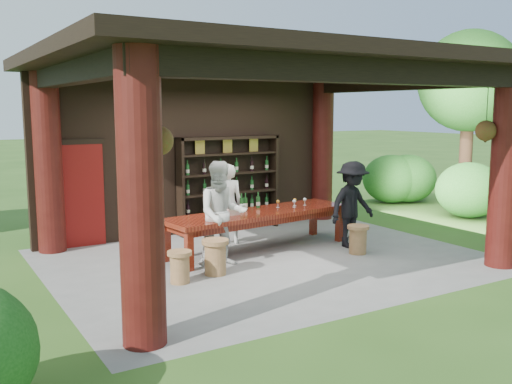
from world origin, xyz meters
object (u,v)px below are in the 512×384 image
wine_shelf (229,184)px  guest_man (352,204)px  host (228,204)px  tasting_table (259,217)px  stool_near_right (358,239)px  stool_far_left (180,266)px  stool_near_left (215,256)px  napkin_basket (232,211)px  guest_woman (222,214)px

wine_shelf → guest_man: wine_shelf is taller
wine_shelf → host: wine_shelf is taller
wine_shelf → tasting_table: 1.93m
tasting_table → stool_near_right: bearing=-38.2°
guest_man → stool_far_left: bearing=179.8°
tasting_table → stool_near_left: 1.75m
guest_man → napkin_basket: bearing=158.3°
stool_far_left → napkin_basket: bearing=35.3°
guest_man → stool_near_left: bearing=179.1°
stool_near_left → stool_far_left: stool_near_left is taller
wine_shelf → stool_near_left: size_ratio=4.07×
wine_shelf → stool_far_left: size_ratio=4.70×
stool_near_right → stool_far_left: stool_near_right is taller
stool_near_left → host: bearing=56.3°
stool_near_left → guest_woman: (0.36, 0.44, 0.58)m
guest_woman → stool_near_right: bearing=3.2°
stool_far_left → host: size_ratio=0.31×
stool_far_left → guest_man: guest_man is taller
stool_far_left → host: host is taller
host → guest_man: guest_man is taller
guest_woman → napkin_basket: 0.66m
guest_woman → stool_near_left: bearing=-112.5°
stool_far_left → napkin_basket: (1.47, 1.04, 0.56)m
stool_near_right → host: host is taller
tasting_table → napkin_basket: (-0.61, -0.05, 0.18)m
host → guest_woman: size_ratio=0.89×
stool_near_left → host: (1.18, 1.77, 0.49)m
stool_near_left → guest_woman: 0.81m
stool_near_right → host: bearing=131.1°
host → guest_woman: (-0.82, -1.33, 0.10)m
tasting_table → stool_far_left: 2.38m
host → stool_near_left: bearing=80.4°
host → guest_man: 2.41m
tasting_table → host: bearing=106.8°
host → guest_man: size_ratio=0.96×
stool_far_left → host: 2.69m
stool_near_left → stool_near_right: 2.86m
tasting_table → stool_far_left: (-2.08, -1.10, -0.37)m
stool_near_left → stool_far_left: size_ratio=1.15×
guest_man → napkin_basket: guest_man is taller
stool_near_right → guest_woman: guest_woman is taller
guest_man → guest_woman: bearing=170.7°
host → napkin_basket: size_ratio=6.09×
host → wine_shelf: bearing=-95.0°
stool_near_left → stool_near_right: (2.85, -0.15, -0.02)m
wine_shelf → guest_woman: size_ratio=1.31×
tasting_table → guest_woman: bearing=-153.0°
tasting_table → stool_far_left: bearing=-152.2°
stool_near_left → guest_woman: size_ratio=0.32×
stool_near_left → tasting_table: bearing=34.7°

